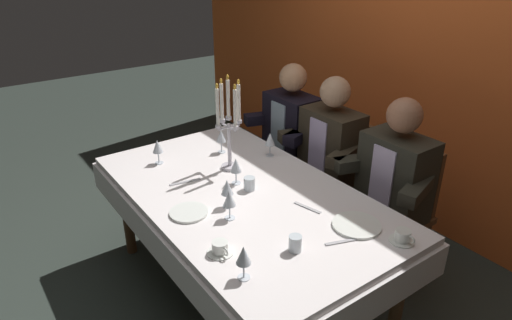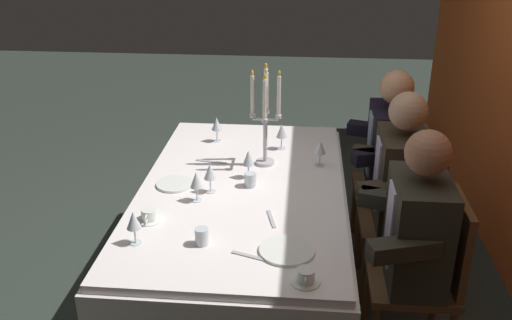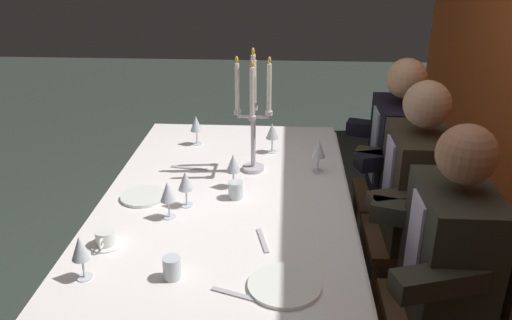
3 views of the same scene
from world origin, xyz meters
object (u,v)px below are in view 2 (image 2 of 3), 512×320
at_px(water_tumbler_1, 202,237).
at_px(seated_diner_2, 419,230).
at_px(dining_table, 242,205).
at_px(dinner_plate_0, 175,184).
at_px(candelabra, 265,118).
at_px(dinner_plate_1, 287,250).
at_px(wine_glass_5, 210,172).
at_px(seated_diner_1, 401,178).
at_px(water_tumbler_0, 250,180).
at_px(wine_glass_3, 282,132).
at_px(wine_glass_6, 320,148).
at_px(wine_glass_0, 217,125).
at_px(coffee_cup_1, 305,277).
at_px(wine_glass_4, 134,221).
at_px(coffee_cup_0, 149,216).
at_px(seated_diner_0, 391,148).
at_px(wine_glass_2, 196,181).
at_px(wine_glass_1, 248,159).

bearing_deg(water_tumbler_1, seated_diner_2, 102.25).
height_order(dining_table, seated_diner_2, seated_diner_2).
bearing_deg(dinner_plate_0, seated_diner_2, 74.05).
bearing_deg(seated_diner_2, candelabra, -131.22).
height_order(candelabra, dinner_plate_0, candelabra).
bearing_deg(dinner_plate_1, candelabra, -169.88).
xyz_separation_m(wine_glass_5, seated_diner_1, (-0.27, 1.04, -0.12)).
bearing_deg(dining_table, water_tumbler_0, 92.18).
relative_size(wine_glass_3, wine_glass_6, 1.00).
height_order(wine_glass_0, coffee_cup_1, wine_glass_0).
distance_m(wine_glass_4, seated_diner_1, 1.53).
height_order(candelabra, water_tumbler_1, candelabra).
xyz_separation_m(wine_glass_0, seated_diner_2, (1.01, 1.12, -0.12)).
xyz_separation_m(wine_glass_6, coffee_cup_0, (0.72, -0.83, -0.09)).
height_order(wine_glass_4, water_tumbler_0, wine_glass_4).
xyz_separation_m(wine_glass_5, wine_glass_6, (-0.39, 0.58, 0.00)).
distance_m(dining_table, water_tumbler_0, 0.16).
xyz_separation_m(water_tumbler_0, seated_diner_2, (0.39, 0.84, -0.04)).
height_order(candelabra, coffee_cup_0, candelabra).
relative_size(wine_glass_0, seated_diner_0, 0.13).
relative_size(wine_glass_0, wine_glass_5, 1.00).
bearing_deg(wine_glass_0, candelabra, 45.71).
relative_size(wine_glass_3, seated_diner_2, 0.13).
bearing_deg(water_tumbler_0, coffee_cup_1, 19.98).
height_order(dinner_plate_0, wine_glass_6, wine_glass_6).
bearing_deg(seated_diner_1, candelabra, -98.60).
distance_m(dinner_plate_0, dinner_plate_1, 0.88).
bearing_deg(wine_glass_2, water_tumbler_0, 126.80).
bearing_deg(wine_glass_2, wine_glass_4, -25.37).
xyz_separation_m(wine_glass_2, coffee_cup_1, (0.65, 0.57, -0.09)).
xyz_separation_m(dinner_plate_1, wine_glass_6, (-0.93, 0.16, 0.11)).
xyz_separation_m(water_tumbler_0, seated_diner_1, (-0.18, 0.84, -0.04)).
bearing_deg(wine_glass_5, wine_glass_4, -25.66).
relative_size(wine_glass_2, seated_diner_1, 0.13).
relative_size(wine_glass_3, water_tumbler_1, 2.04).
height_order(wine_glass_0, seated_diner_1, seated_diner_1).
xyz_separation_m(candelabra, wine_glass_4, (0.92, -0.52, -0.18)).
height_order(coffee_cup_0, seated_diner_2, seated_diner_2).
relative_size(wine_glass_3, seated_diner_1, 0.13).
relative_size(wine_glass_6, seated_diner_0, 0.13).
bearing_deg(coffee_cup_0, candelabra, 144.42).
bearing_deg(wine_glass_1, coffee_cup_1, 19.01).
distance_m(dinner_plate_1, wine_glass_3, 1.18).
bearing_deg(wine_glass_1, seated_diner_0, 120.89).
bearing_deg(water_tumbler_0, candelabra, 168.92).
height_order(coffee_cup_0, seated_diner_1, seated_diner_1).
relative_size(wine_glass_6, seated_diner_2, 0.13).
xyz_separation_m(wine_glass_0, coffee_cup_0, (1.04, -0.17, -0.09)).
bearing_deg(coffee_cup_0, water_tumbler_0, 132.52).
bearing_deg(wine_glass_6, wine_glass_4, -42.34).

